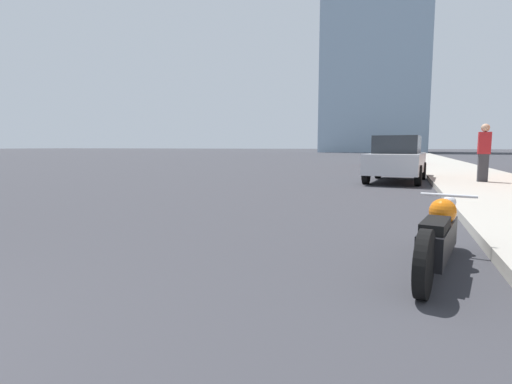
{
  "coord_description": "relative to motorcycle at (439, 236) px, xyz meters",
  "views": [
    {
      "loc": [
        3.51,
        -0.16,
        1.28
      ],
      "look_at": [
        1.51,
        5.37,
        0.61
      ],
      "focal_mm": 28.0,
      "sensor_mm": 36.0,
      "label": 1
    }
  ],
  "objects": [
    {
      "name": "parked_car_white",
      "position": [
        -0.58,
        35.3,
        0.45
      ],
      "size": [
        1.9,
        4.27,
        1.64
      ],
      "rotation": [
        0.0,
        0.0,
        -0.01
      ],
      "color": "silver",
      "rests_on": "ground_plane"
    },
    {
      "name": "sidewalk",
      "position": [
        2.3,
        35.7,
        -0.29
      ],
      "size": [
        3.41,
        240.0,
        0.15
      ],
      "color": "#9E998E",
      "rests_on": "ground_plane"
    },
    {
      "name": "motorcycle",
      "position": [
        0.0,
        0.0,
        0.0
      ],
      "size": [
        0.75,
        2.36,
        0.72
      ],
      "rotation": [
        0.0,
        0.0,
        -0.2
      ],
      "color": "black",
      "rests_on": "ground_plane"
    },
    {
      "name": "parked_car_silver",
      "position": [
        -0.54,
        10.88,
        0.48
      ],
      "size": [
        2.18,
        4.5,
        1.66
      ],
      "rotation": [
        0.0,
        0.0,
        -0.1
      ],
      "color": "#BCBCC1",
      "rests_on": "ground_plane"
    },
    {
      "name": "distant_tower",
      "position": [
        -6.21,
        89.0,
        27.09
      ],
      "size": [
        21.23,
        21.23,
        54.91
      ],
      "color": "#8CA5BC",
      "rests_on": "ground_plane"
    },
    {
      "name": "pedestrian",
      "position": [
        2.09,
        10.09,
        0.76
      ],
      "size": [
        0.36,
        0.26,
        1.85
      ],
      "color": "#38383D",
      "rests_on": "sidewalk"
    },
    {
      "name": "parked_car_red",
      "position": [
        -0.65,
        23.27,
        0.51
      ],
      "size": [
        1.98,
        3.97,
        1.73
      ],
      "rotation": [
        0.0,
        0.0,
        0.01
      ],
      "color": "red",
      "rests_on": "ground_plane"
    }
  ]
}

